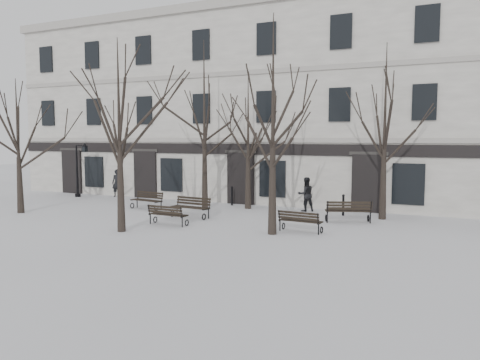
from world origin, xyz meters
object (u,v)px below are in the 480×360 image
Objects in this scene: bench_0 at (191,206)px; bench_2 at (300,221)px; tree_2 at (273,98)px; bench_1 at (167,214)px; bench_3 at (147,200)px; bench_4 at (348,210)px; tree_1 at (119,112)px; lamp_post at (80,166)px; tree_0 at (17,130)px.

bench_0 is 1.11× the size of bench_2.
tree_2 is 6.71m from bench_1.
bench_0 is 1.04× the size of bench_3.
bench_2 is 9.41m from bench_3.
bench_4 is at bearing 10.91° from bench_3.
tree_1 is 0.91× the size of tree_2.
lamp_post is (-9.40, 7.66, -2.78)m from tree_1.
lamp_post is (-1.81, 6.02, -2.17)m from tree_0.
bench_4 is (6.90, 3.85, 0.06)m from bench_1.
bench_1 is (-4.74, -0.12, -4.76)m from tree_2.
bench_0 is 0.58× the size of lamp_post.
tree_1 is 4.76m from bench_1.
bench_4 reaches higher than bench_0.
tree_2 is at bearing -17.13° from bench_0.
lamp_post is at bearing 140.81° from tree_1.
bench_0 reaches higher than bench_2.
bench_2 is at bearing -16.92° from lamp_post.
bench_1 is 0.52× the size of lamp_post.
bench_3 is 0.56× the size of lamp_post.
tree_0 is 3.74× the size of bench_2.
lamp_post reaches higher than bench_4.
tree_2 reaches higher than bench_0.
tree_0 is 3.37× the size of bench_0.
bench_2 is (5.67, -1.16, -0.05)m from bench_0.
bench_1 is (8.50, 0.26, -3.66)m from tree_0.
tree_0 is 3.75× the size of bench_1.
tree_1 is 4.02× the size of bench_3.
bench_1 is 4.85m from bench_3.
lamp_post is (-6.83, 2.39, 1.46)m from bench_3.
tree_1 is 3.67× the size of bench_4.
bench_3 reaches higher than bench_2.
bench_0 is 10.98m from lamp_post.
tree_1 is at bearing 14.71° from bench_4.
tree_2 is 2.47× the size of lamp_post.
bench_0 is at bearing -12.42° from bench_3.
tree_0 is at bearing -178.37° from tree_2.
bench_4 is at bearing -148.94° from bench_1.
tree_0 is 14.62m from bench_2.
tree_1 is at bearing 28.47° from bench_2.
tree_1 reaches higher than bench_0.
bench_1 is at bearing 7.56° from bench_4.
tree_2 reaches higher than tree_0.
tree_1 is 8.29m from bench_2.
tree_2 reaches higher than lamp_post.
bench_0 is at bearing -7.38° from bench_4.
lamp_post is (-17.21, 1.91, 1.42)m from bench_4.
tree_2 is 4.44× the size of bench_3.
tree_2 is at bearing 1.63° from tree_0.
tree_1 is at bearing -55.81° from bench_3.
bench_4 is (6.97, 1.77, 0.02)m from bench_0.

